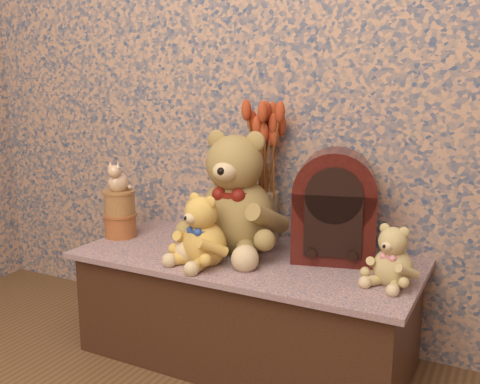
{
  "coord_description": "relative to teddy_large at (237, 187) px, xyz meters",
  "views": [
    {
      "loc": [
        0.83,
        -0.4,
        0.99
      ],
      "look_at": [
        0.0,
        1.18,
        0.63
      ],
      "focal_mm": 40.2,
      "sensor_mm": 36.0,
      "label": 1
    }
  ],
  "objects": [
    {
      "name": "display_shelf",
      "position": [
        0.06,
        -0.05,
        -0.43
      ],
      "size": [
        1.21,
        0.56,
        0.39
      ],
      "primitive_type": "cube",
      "color": "navy",
      "rests_on": "ground"
    },
    {
      "name": "teddy_large",
      "position": [
        0.0,
        0.0,
        0.0
      ],
      "size": [
        0.42,
        0.48,
        0.47
      ],
      "primitive_type": null,
      "rotation": [
        0.0,
        0.0,
        0.1
      ],
      "color": "olive",
      "rests_on": "display_shelf"
    },
    {
      "name": "teddy_medium",
      "position": [
        -0.03,
        -0.19,
        -0.11
      ],
      "size": [
        0.27,
        0.3,
        0.26
      ],
      "primitive_type": null,
      "rotation": [
        0.0,
        0.0,
        -0.32
      ],
      "color": "gold",
      "rests_on": "display_shelf"
    },
    {
      "name": "teddy_small",
      "position": [
        0.58,
        -0.09,
        -0.13
      ],
      "size": [
        0.21,
        0.23,
        0.2
      ],
      "primitive_type": null,
      "rotation": [
        0.0,
        0.0,
        -0.29
      ],
      "color": "tan",
      "rests_on": "display_shelf"
    },
    {
      "name": "cathedral_radio",
      "position": [
        0.35,
        0.07,
        -0.04
      ],
      "size": [
        0.32,
        0.27,
        0.38
      ],
      "primitive_type": null,
      "rotation": [
        0.0,
        0.0,
        0.27
      ],
      "color": "#39100A",
      "rests_on": "display_shelf"
    },
    {
      "name": "ceramic_vase",
      "position": [
        0.04,
        0.14,
        -0.14
      ],
      "size": [
        0.12,
        0.12,
        0.2
      ],
      "primitive_type": "cylinder",
      "rotation": [
        0.0,
        0.0,
        -0.02
      ],
      "color": "tan",
      "rests_on": "display_shelf"
    },
    {
      "name": "dried_stalks",
      "position": [
        0.04,
        0.14,
        0.18
      ],
      "size": [
        0.27,
        0.27,
        0.44
      ],
      "primitive_type": null,
      "rotation": [
        0.0,
        0.0,
        0.19
      ],
      "color": "#B53D1D",
      "rests_on": "ceramic_vase"
    },
    {
      "name": "biscuit_tin_lower",
      "position": [
        -0.49,
        -0.07,
        -0.19
      ],
      "size": [
        0.14,
        0.14,
        0.09
      ],
      "primitive_type": "cylinder",
      "rotation": [
        0.0,
        0.0,
        0.1
      ],
      "color": "#B78035",
      "rests_on": "display_shelf"
    },
    {
      "name": "biscuit_tin_upper",
      "position": [
        -0.49,
        -0.07,
        -0.1
      ],
      "size": [
        0.15,
        0.15,
        0.09
      ],
      "primitive_type": "cylinder",
      "rotation": [
        0.0,
        0.0,
        0.26
      ],
      "color": "tan",
      "rests_on": "biscuit_tin_lower"
    },
    {
      "name": "cat_figurine",
      "position": [
        -0.49,
        -0.07,
        0.01
      ],
      "size": [
        0.11,
        0.12,
        0.12
      ],
      "primitive_type": null,
      "rotation": [
        0.0,
        0.0,
        0.23
      ],
      "color": "silver",
      "rests_on": "biscuit_tin_upper"
    }
  ]
}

